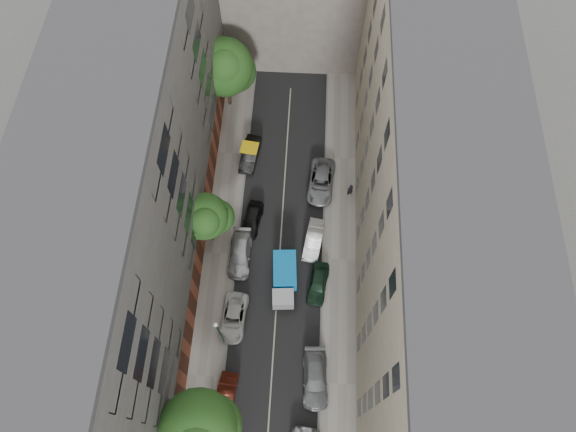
# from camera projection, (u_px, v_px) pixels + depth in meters

# --- Properties ---
(ground) EXTENTS (120.00, 120.00, 0.00)m
(ground) POSITION_uv_depth(u_px,v_px,m) (280.00, 257.00, 47.42)
(ground) COLOR #4C4C49
(ground) RESTS_ON ground
(road_surface) EXTENTS (8.00, 44.00, 0.02)m
(road_surface) POSITION_uv_depth(u_px,v_px,m) (280.00, 257.00, 47.41)
(road_surface) COLOR black
(road_surface) RESTS_ON ground
(sidewalk_left) EXTENTS (3.00, 44.00, 0.15)m
(sidewalk_left) POSITION_uv_depth(u_px,v_px,m) (220.00, 254.00, 47.48)
(sidewalk_left) COLOR gray
(sidewalk_left) RESTS_ON ground
(sidewalk_right) EXTENTS (3.00, 44.00, 0.15)m
(sidewalk_right) POSITION_uv_depth(u_px,v_px,m) (339.00, 260.00, 47.22)
(sidewalk_right) COLOR gray
(sidewalk_right) RESTS_ON ground
(building_left) EXTENTS (8.00, 44.00, 20.00)m
(building_left) POSITION_uv_depth(u_px,v_px,m) (132.00, 201.00, 38.69)
(building_left) COLOR #474543
(building_left) RESTS_ON ground
(building_right) EXTENTS (8.00, 44.00, 20.00)m
(building_right) POSITION_uv_depth(u_px,v_px,m) (425.00, 215.00, 38.17)
(building_right) COLOR #B7AC8E
(building_right) RESTS_ON ground
(tarp_truck) EXTENTS (2.27, 5.08, 2.29)m
(tarp_truck) POSITION_uv_depth(u_px,v_px,m) (284.00, 279.00, 45.14)
(tarp_truck) COLOR black
(tarp_truck) RESTS_ON ground
(car_left_1) EXTENTS (1.90, 4.21, 1.34)m
(car_left_1) POSITION_uv_depth(u_px,v_px,m) (225.00, 398.00, 41.35)
(car_left_1) COLOR #4E190F
(car_left_1) RESTS_ON ground
(car_left_2) EXTENTS (2.41, 4.70, 1.27)m
(car_left_2) POSITION_uv_depth(u_px,v_px,m) (234.00, 318.00, 44.26)
(car_left_2) COLOR silver
(car_left_2) RESTS_ON ground
(car_left_3) EXTENTS (2.02, 4.87, 1.41)m
(car_left_3) POSITION_uv_depth(u_px,v_px,m) (240.00, 254.00, 46.78)
(car_left_3) COLOR silver
(car_left_3) RESTS_ON ground
(car_left_4) EXTENTS (2.17, 4.10, 1.33)m
(car_left_4) POSITION_uv_depth(u_px,v_px,m) (252.00, 219.00, 48.38)
(car_left_4) COLOR black
(car_left_4) RESTS_ON ground
(car_left_5) EXTENTS (2.09, 4.53, 1.44)m
(car_left_5) POSITION_uv_depth(u_px,v_px,m) (250.00, 154.00, 51.51)
(car_left_5) COLOR black
(car_left_5) RESTS_ON ground
(car_right_1) EXTENTS (2.28, 5.08, 1.45)m
(car_right_1) POSITION_uv_depth(u_px,v_px,m) (315.00, 379.00, 41.95)
(car_right_1) COLOR slate
(car_right_1) RESTS_ON ground
(car_right_2) EXTENTS (2.21, 4.23, 1.38)m
(car_right_2) POSITION_uv_depth(u_px,v_px,m) (318.00, 283.00, 45.57)
(car_right_2) COLOR black
(car_right_2) RESTS_ON ground
(car_right_3) EXTENTS (2.10, 4.39, 1.39)m
(car_right_3) POSITION_uv_depth(u_px,v_px,m) (314.00, 240.00, 47.42)
(car_right_3) COLOR silver
(car_right_3) RESTS_ON ground
(car_right_4) EXTENTS (2.85, 5.45, 1.47)m
(car_right_4) POSITION_uv_depth(u_px,v_px,m) (321.00, 182.00, 50.09)
(car_right_4) COLOR gray
(car_right_4) RESTS_ON ground
(tree_near) EXTENTS (5.74, 5.53, 9.03)m
(tree_near) POSITION_uv_depth(u_px,v_px,m) (199.00, 431.00, 35.24)
(tree_near) COLOR #382619
(tree_near) RESTS_ON sidewalk_left
(tree_mid) EXTENTS (4.58, 4.19, 6.90)m
(tree_mid) POSITION_uv_depth(u_px,v_px,m) (206.00, 218.00, 43.90)
(tree_mid) COLOR #382619
(tree_mid) RESTS_ON sidewalk_left
(tree_far) EXTENTS (5.94, 5.77, 8.44)m
(tree_far) POSITION_uv_depth(u_px,v_px,m) (225.00, 69.00, 50.10)
(tree_far) COLOR #382619
(tree_far) RESTS_ON sidewalk_left
(lamp_post) EXTENTS (0.36, 0.36, 6.35)m
(lamp_post) POSITION_uv_depth(u_px,v_px,m) (219.00, 332.00, 40.29)
(lamp_post) COLOR #185537
(lamp_post) RESTS_ON sidewalk_left
(pedestrian) EXTENTS (0.76, 0.65, 1.77)m
(pedestrian) POSITION_uv_depth(u_px,v_px,m) (350.00, 190.00, 49.34)
(pedestrian) COLOR black
(pedestrian) RESTS_ON sidewalk_right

